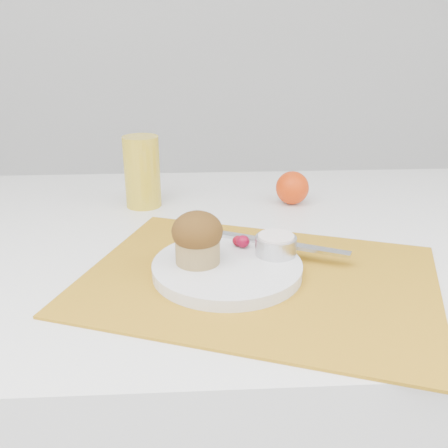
{
  "coord_description": "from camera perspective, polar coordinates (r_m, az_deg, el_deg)",
  "views": [
    {
      "loc": [
        -0.07,
        -0.75,
        1.09
      ],
      "look_at": [
        -0.03,
        -0.02,
        0.8
      ],
      "focal_mm": 40.0,
      "sensor_mm": 36.0,
      "label": 1
    }
  ],
  "objects": [
    {
      "name": "raspberry_far",
      "position": [
        0.77,
        2.17,
        -2.0
      ],
      "size": [
        0.02,
        0.02,
        0.02
      ],
      "primitive_type": "ellipsoid",
      "color": "#600217",
      "rests_on": "plate"
    },
    {
      "name": "ramekin",
      "position": [
        0.75,
        5.93,
        -2.45
      ],
      "size": [
        0.08,
        0.08,
        0.03
      ],
      "primitive_type": "cylinder",
      "rotation": [
        0.0,
        0.0,
        -0.38
      ],
      "color": "silver",
      "rests_on": "plate"
    },
    {
      "name": "butter_knife",
      "position": [
        0.78,
        6.7,
        -2.27
      ],
      "size": [
        0.2,
        0.11,
        0.01
      ],
      "primitive_type": "cube",
      "rotation": [
        0.0,
        0.0,
        -0.45
      ],
      "color": "#B8BBC1",
      "rests_on": "plate"
    },
    {
      "name": "juice_glass",
      "position": [
        1.01,
        -9.33,
        5.91
      ],
      "size": [
        0.08,
        0.08,
        0.14
      ],
      "primitive_type": "cylinder",
      "rotation": [
        0.0,
        0.0,
        -0.2
      ],
      "color": "gold",
      "rests_on": "table"
    },
    {
      "name": "placemat",
      "position": [
        0.72,
        3.99,
        -6.25
      ],
      "size": [
        0.59,
        0.51,
        0.0
      ],
      "primitive_type": "cube",
      "rotation": [
        0.0,
        0.0,
        -0.35
      ],
      "color": "#B98019",
      "rests_on": "table"
    },
    {
      "name": "raspberry_near",
      "position": [
        0.78,
        1.61,
        -1.94
      ],
      "size": [
        0.02,
        0.02,
        0.02
      ],
      "primitive_type": "ellipsoid",
      "color": "#5E020E",
      "rests_on": "plate"
    },
    {
      "name": "table",
      "position": [
        1.08,
        1.38,
        -19.88
      ],
      "size": [
        1.2,
        0.8,
        0.75
      ],
      "primitive_type": "cube",
      "color": "white",
      "rests_on": "ground"
    },
    {
      "name": "orange",
      "position": [
        1.03,
        7.81,
        4.12
      ],
      "size": [
        0.07,
        0.07,
        0.07
      ],
      "primitive_type": "sphere",
      "color": "#E73D08",
      "rests_on": "table"
    },
    {
      "name": "muffin",
      "position": [
        0.71,
        -3.06,
        -1.55
      ],
      "size": [
        0.08,
        0.08,
        0.08
      ],
      "color": "tan",
      "rests_on": "plate"
    },
    {
      "name": "plate",
      "position": [
        0.73,
        0.36,
        -5.03
      ],
      "size": [
        0.26,
        0.26,
        0.02
      ],
      "primitive_type": "cylinder",
      "rotation": [
        0.0,
        0.0,
        0.23
      ],
      "color": "white",
      "rests_on": "placemat"
    },
    {
      "name": "cream",
      "position": [
        0.74,
        5.97,
        -1.5
      ],
      "size": [
        0.06,
        0.06,
        0.01
      ],
      "primitive_type": "cylinder",
      "rotation": [
        0.0,
        0.0,
        -0.08
      ],
      "color": "white",
      "rests_on": "ramekin"
    }
  ]
}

